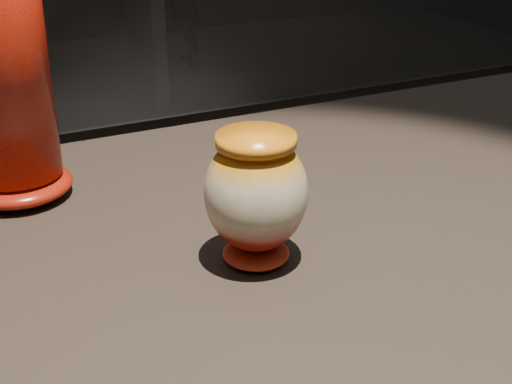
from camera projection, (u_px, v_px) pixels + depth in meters
display_plinth at (327, 381)px, 1.02m from camera, size 2.00×0.80×0.90m
main_vase at (256, 194)px, 0.77m from camera, size 0.14×0.14×0.15m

